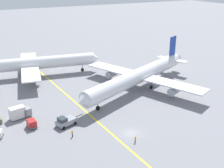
% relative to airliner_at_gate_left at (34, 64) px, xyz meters
% --- Properties ---
extents(ground_plane, '(600.00, 600.00, 0.00)m').
position_rel_airliner_at_gate_left_xyz_m(ground_plane, '(10.74, -55.24, -5.09)').
color(ground_plane, gray).
extents(taxiway_stripe, '(7.36, 119.83, 0.01)m').
position_rel_airliner_at_gate_left_xyz_m(taxiway_stripe, '(5.81, -45.24, -5.09)').
color(taxiway_stripe, yellow).
rests_on(taxiway_stripe, ground).
extents(airliner_at_gate_left, '(51.99, 38.90, 16.29)m').
position_rel_airliner_at_gate_left_xyz_m(airliner_at_gate_left, '(0.00, 0.00, 0.00)').
color(airliner_at_gate_left, white).
rests_on(airliner_at_gate_left, ground).
extents(airliner_being_pushed, '(54.66, 45.99, 15.06)m').
position_rel_airliner_at_gate_left_xyz_m(airliner_being_pushed, '(28.76, -31.29, -0.18)').
color(airliner_being_pushed, silver).
rests_on(airliner_being_pushed, ground).
extents(pushback_tug, '(8.50, 4.47, 2.97)m').
position_rel_airliner_at_gate_left_xyz_m(pushback_tug, '(-2.54, -43.60, -3.83)').
color(pushback_tug, gray).
rests_on(pushback_tug, ground).
extents(gse_catering_truck_tall, '(6.17, 3.38, 3.50)m').
position_rel_airliner_at_gate_left_xyz_m(gse_catering_truck_tall, '(-12.42, -33.50, -3.34)').
color(gse_catering_truck_tall, gray).
rests_on(gse_catering_truck_tall, ground).
extents(gse_container_dolly_flat, '(2.45, 3.36, 2.15)m').
position_rel_airliner_at_gate_left_xyz_m(gse_container_dolly_flat, '(-10.80, -40.35, -3.92)').
color(gse_container_dolly_flat, slate).
rests_on(gse_container_dolly_flat, ground).
extents(ground_crew_ramp_agent_by_cones, '(0.36, 0.50, 1.57)m').
position_rel_airliner_at_gate_left_xyz_m(ground_crew_ramp_agent_by_cones, '(9.55, -59.22, -4.28)').
color(ground_crew_ramp_agent_by_cones, '#4C4C51').
rests_on(ground_crew_ramp_agent_by_cones, ground).
extents(ground_crew_wing_walker_right, '(0.47, 0.36, 1.70)m').
position_rel_airliner_at_gate_left_xyz_m(ground_crew_wing_walker_right, '(-2.98, -49.81, -4.20)').
color(ground_crew_wing_walker_right, '#2D3351').
rests_on(ground_crew_wing_walker_right, ground).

